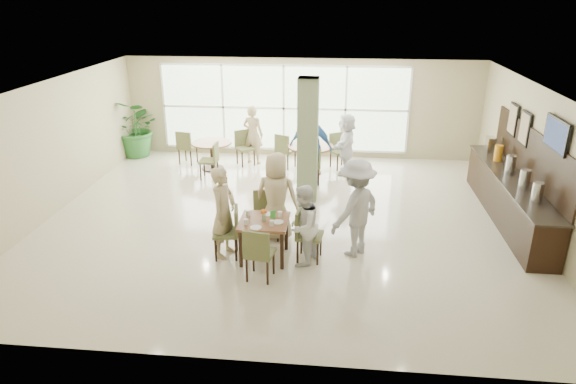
# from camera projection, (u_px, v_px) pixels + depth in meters

# --- Properties ---
(ground) EXTENTS (10.00, 10.00, 0.00)m
(ground) POSITION_uv_depth(u_px,v_px,m) (284.00, 219.00, 10.91)
(ground) COLOR beige
(ground) RESTS_ON ground
(room_shell) EXTENTS (10.00, 10.00, 10.00)m
(room_shell) POSITION_uv_depth(u_px,v_px,m) (284.00, 142.00, 10.28)
(room_shell) COLOR white
(room_shell) RESTS_ON ground
(window_bank) EXTENTS (7.00, 0.04, 7.00)m
(window_bank) POSITION_uv_depth(u_px,v_px,m) (284.00, 108.00, 14.57)
(window_bank) COLOR silver
(window_bank) RESTS_ON ground
(column) EXTENTS (0.45, 0.45, 2.80)m
(column) POSITION_uv_depth(u_px,v_px,m) (308.00, 141.00, 11.47)
(column) COLOR #6A7954
(column) RESTS_ON ground
(main_table) EXTENTS (0.86, 0.86, 0.75)m
(main_table) POSITION_uv_depth(u_px,v_px,m) (264.00, 226.00, 9.10)
(main_table) COLOR brown
(main_table) RESTS_ON ground
(round_table_left) EXTENTS (1.08, 1.08, 0.75)m
(round_table_left) POSITION_uv_depth(u_px,v_px,m) (212.00, 149.00, 13.76)
(round_table_left) COLOR brown
(round_table_left) RESTS_ON ground
(round_table_right) EXTENTS (1.20, 1.20, 0.75)m
(round_table_right) POSITION_uv_depth(u_px,v_px,m) (310.00, 151.00, 13.45)
(round_table_right) COLOR brown
(round_table_right) RESTS_ON ground
(chairs_main_table) EXTENTS (2.01, 2.02, 0.95)m
(chairs_main_table) POSITION_uv_depth(u_px,v_px,m) (266.00, 234.00, 9.19)
(chairs_main_table) COLOR brown
(chairs_main_table) RESTS_ON ground
(chairs_table_left) EXTENTS (2.20, 1.74, 0.95)m
(chairs_table_left) POSITION_uv_depth(u_px,v_px,m) (214.00, 152.00, 13.81)
(chairs_table_left) COLOR brown
(chairs_table_left) RESTS_ON ground
(chairs_table_right) EXTENTS (2.08, 1.81, 0.95)m
(chairs_table_right) POSITION_uv_depth(u_px,v_px,m) (312.00, 155.00, 13.51)
(chairs_table_right) COLOR brown
(chairs_table_right) RESTS_ON ground
(tabletop_clutter) EXTENTS (0.71, 0.79, 0.21)m
(tabletop_clutter) POSITION_uv_depth(u_px,v_px,m) (264.00, 218.00, 9.03)
(tabletop_clutter) COLOR white
(tabletop_clutter) RESTS_ON main_table
(buffet_counter) EXTENTS (0.64, 4.70, 1.95)m
(buffet_counter) POSITION_uv_depth(u_px,v_px,m) (510.00, 194.00, 10.73)
(buffet_counter) COLOR black
(buffet_counter) RESTS_ON ground
(wall_tv) EXTENTS (0.06, 1.00, 0.58)m
(wall_tv) POSITION_uv_depth(u_px,v_px,m) (557.00, 135.00, 9.10)
(wall_tv) COLOR black
(wall_tv) RESTS_ON ground
(framed_art_a) EXTENTS (0.05, 0.55, 0.70)m
(framed_art_a) POSITION_uv_depth(u_px,v_px,m) (525.00, 128.00, 10.69)
(framed_art_a) COLOR black
(framed_art_a) RESTS_ON ground
(framed_art_b) EXTENTS (0.05, 0.55, 0.70)m
(framed_art_b) POSITION_uv_depth(u_px,v_px,m) (513.00, 119.00, 11.43)
(framed_art_b) COLOR black
(framed_art_b) RESTS_ON ground
(potted_plant) EXTENTS (1.90, 1.90, 1.68)m
(potted_plant) POSITION_uv_depth(u_px,v_px,m) (137.00, 128.00, 14.74)
(potted_plant) COLOR #2A6B2C
(potted_plant) RESTS_ON ground
(teen_left) EXTENTS (0.55, 0.70, 1.69)m
(teen_left) POSITION_uv_depth(u_px,v_px,m) (224.00, 212.00, 9.15)
(teen_left) COLOR tan
(teen_left) RESTS_ON ground
(teen_far) EXTENTS (0.90, 0.58, 1.73)m
(teen_far) POSITION_uv_depth(u_px,v_px,m) (276.00, 196.00, 9.80)
(teen_far) COLOR tan
(teen_far) RESTS_ON ground
(teen_right) EXTENTS (0.77, 0.86, 1.46)m
(teen_right) POSITION_uv_depth(u_px,v_px,m) (303.00, 226.00, 8.90)
(teen_right) COLOR white
(teen_right) RESTS_ON ground
(teen_standing) EXTENTS (1.27, 1.33, 1.82)m
(teen_standing) POSITION_uv_depth(u_px,v_px,m) (356.00, 208.00, 9.17)
(teen_standing) COLOR #A4A3A6
(teen_standing) RESTS_ON ground
(adult_a) EXTENTS (1.26, 0.97, 1.90)m
(adult_a) POSITION_uv_depth(u_px,v_px,m) (311.00, 147.00, 12.55)
(adult_a) COLOR #4077C0
(adult_a) RESTS_ON ground
(adult_b) EXTENTS (0.87, 1.57, 1.61)m
(adult_b) POSITION_uv_depth(u_px,v_px,m) (346.00, 144.00, 13.36)
(adult_b) COLOR white
(adult_b) RESTS_ON ground
(adult_standing) EXTENTS (0.69, 0.55, 1.64)m
(adult_standing) POSITION_uv_depth(u_px,v_px,m) (253.00, 135.00, 14.14)
(adult_standing) COLOR tan
(adult_standing) RESTS_ON ground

